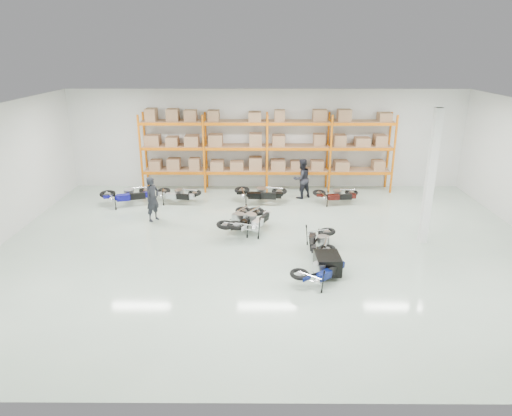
{
  "coord_description": "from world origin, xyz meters",
  "views": [
    {
      "loc": [
        -0.37,
        -13.78,
        6.28
      ],
      "look_at": [
        -0.46,
        0.79,
        1.1
      ],
      "focal_mm": 32.0,
      "sensor_mm": 36.0,
      "label": 1
    }
  ],
  "objects_px": {
    "moto_back_d": "(336,192)",
    "moto_black_far_left": "(241,216)",
    "person_back": "(302,179)",
    "moto_touring_right": "(321,237)",
    "trailer": "(327,264)",
    "moto_back_b": "(177,191)",
    "person_left": "(153,199)",
    "moto_silver_left": "(252,217)",
    "moto_back_a": "(127,191)",
    "moto_back_c": "(260,190)",
    "moto_blue_centre": "(321,266)"
  },
  "relations": [
    {
      "from": "moto_touring_right",
      "to": "trailer",
      "type": "distance_m",
      "value": 1.6
    },
    {
      "from": "moto_blue_centre",
      "to": "moto_back_a",
      "type": "height_order",
      "value": "moto_back_a"
    },
    {
      "from": "moto_touring_right",
      "to": "person_back",
      "type": "relative_size",
      "value": 0.95
    },
    {
      "from": "moto_back_b",
      "to": "person_left",
      "type": "xyz_separation_m",
      "value": [
        -0.56,
        -2.04,
        0.34
      ]
    },
    {
      "from": "moto_touring_right",
      "to": "person_back",
      "type": "bearing_deg",
      "value": 100.16
    },
    {
      "from": "moto_silver_left",
      "to": "trailer",
      "type": "xyz_separation_m",
      "value": [
        2.21,
        -3.28,
        -0.21
      ]
    },
    {
      "from": "moto_touring_right",
      "to": "trailer",
      "type": "height_order",
      "value": "moto_touring_right"
    },
    {
      "from": "moto_blue_centre",
      "to": "person_back",
      "type": "distance_m",
      "value": 7.6
    },
    {
      "from": "moto_back_c",
      "to": "person_back",
      "type": "height_order",
      "value": "person_back"
    },
    {
      "from": "moto_silver_left",
      "to": "moto_back_b",
      "type": "distance_m",
      "value": 4.5
    },
    {
      "from": "moto_silver_left",
      "to": "moto_touring_right",
      "type": "xyz_separation_m",
      "value": [
        2.21,
        -1.68,
        -0.07
      ]
    },
    {
      "from": "moto_back_d",
      "to": "person_back",
      "type": "distance_m",
      "value": 1.65
    },
    {
      "from": "moto_black_far_left",
      "to": "trailer",
      "type": "bearing_deg",
      "value": 150.27
    },
    {
      "from": "moto_touring_right",
      "to": "moto_back_a",
      "type": "distance_m",
      "value": 8.74
    },
    {
      "from": "moto_black_far_left",
      "to": "person_back",
      "type": "height_order",
      "value": "person_back"
    },
    {
      "from": "moto_black_far_left",
      "to": "person_left",
      "type": "relative_size",
      "value": 1.09
    },
    {
      "from": "moto_silver_left",
      "to": "moto_blue_centre",
      "type": "bearing_deg",
      "value": 143.72
    },
    {
      "from": "moto_back_c",
      "to": "moto_back_d",
      "type": "distance_m",
      "value": 3.21
    },
    {
      "from": "moto_black_far_left",
      "to": "moto_back_c",
      "type": "relative_size",
      "value": 0.96
    },
    {
      "from": "moto_black_far_left",
      "to": "moto_back_c",
      "type": "height_order",
      "value": "moto_back_c"
    },
    {
      "from": "moto_black_far_left",
      "to": "moto_back_c",
      "type": "distance_m",
      "value": 3.12
    },
    {
      "from": "moto_blue_centre",
      "to": "moto_black_far_left",
      "type": "height_order",
      "value": "moto_black_far_left"
    },
    {
      "from": "person_left",
      "to": "person_back",
      "type": "distance_m",
      "value": 6.48
    },
    {
      "from": "moto_silver_left",
      "to": "moto_touring_right",
      "type": "bearing_deg",
      "value": 168.43
    },
    {
      "from": "moto_black_far_left",
      "to": "moto_touring_right",
      "type": "distance_m",
      "value": 3.17
    },
    {
      "from": "moto_blue_centre",
      "to": "moto_back_c",
      "type": "distance_m",
      "value": 7.04
    },
    {
      "from": "moto_back_d",
      "to": "trailer",
      "type": "bearing_deg",
      "value": 165.87
    },
    {
      "from": "moto_back_d",
      "to": "person_left",
      "type": "xyz_separation_m",
      "value": [
        -7.26,
        -2.0,
        0.35
      ]
    },
    {
      "from": "moto_back_c",
      "to": "moto_back_a",
      "type": "bearing_deg",
      "value": 98.32
    },
    {
      "from": "moto_silver_left",
      "to": "person_back",
      "type": "distance_m",
      "value": 4.42
    },
    {
      "from": "moto_back_c",
      "to": "person_left",
      "type": "xyz_separation_m",
      "value": [
        -4.05,
        -2.02,
        0.27
      ]
    },
    {
      "from": "moto_black_far_left",
      "to": "moto_silver_left",
      "type": "bearing_deg",
      "value": -169.17
    },
    {
      "from": "moto_back_b",
      "to": "moto_blue_centre",
      "type": "bearing_deg",
      "value": -131.62
    },
    {
      "from": "trailer",
      "to": "moto_back_b",
      "type": "distance_m",
      "value": 8.41
    },
    {
      "from": "person_back",
      "to": "moto_back_a",
      "type": "bearing_deg",
      "value": -22.94
    },
    {
      "from": "moto_black_far_left",
      "to": "person_back",
      "type": "distance_m",
      "value": 4.57
    },
    {
      "from": "moto_touring_right",
      "to": "trailer",
      "type": "xyz_separation_m",
      "value": [
        -0.0,
        -1.6,
        -0.14
      ]
    },
    {
      "from": "moto_black_far_left",
      "to": "moto_touring_right",
      "type": "xyz_separation_m",
      "value": [
        2.63,
        -1.77,
        -0.06
      ]
    },
    {
      "from": "moto_back_d",
      "to": "person_left",
      "type": "height_order",
      "value": "person_left"
    },
    {
      "from": "person_back",
      "to": "person_left",
      "type": "bearing_deg",
      "value": -5.28
    },
    {
      "from": "moto_black_far_left",
      "to": "person_left",
      "type": "distance_m",
      "value": 3.51
    },
    {
      "from": "moto_black_far_left",
      "to": "moto_back_d",
      "type": "relative_size",
      "value": 1.12
    },
    {
      "from": "moto_back_b",
      "to": "person_back",
      "type": "height_order",
      "value": "person_back"
    },
    {
      "from": "trailer",
      "to": "person_back",
      "type": "distance_m",
      "value": 7.19
    },
    {
      "from": "moto_touring_right",
      "to": "person_back",
      "type": "xyz_separation_m",
      "value": [
        -0.13,
        5.57,
        0.36
      ]
    },
    {
      "from": "moto_silver_left",
      "to": "person_back",
      "type": "height_order",
      "value": "person_back"
    },
    {
      "from": "moto_back_d",
      "to": "moto_black_far_left",
      "type": "bearing_deg",
      "value": 124.89
    },
    {
      "from": "trailer",
      "to": "moto_blue_centre",
      "type": "bearing_deg",
      "value": -121.88
    },
    {
      "from": "trailer",
      "to": "moto_back_b",
      "type": "xyz_separation_m",
      "value": [
        -5.42,
        6.43,
        0.15
      ]
    },
    {
      "from": "moto_back_c",
      "to": "person_back",
      "type": "xyz_separation_m",
      "value": [
        1.8,
        0.76,
        0.28
      ]
    }
  ]
}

